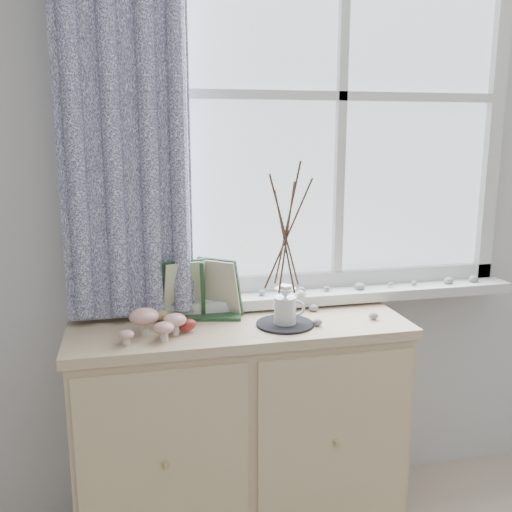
# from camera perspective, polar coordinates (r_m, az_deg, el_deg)

# --- Properties ---
(sideboard) EXTENTS (1.20, 0.45, 0.85)m
(sideboard) POSITION_cam_1_polar(r_m,az_deg,el_deg) (2.22, -1.59, -17.08)
(sideboard) COLOR tan
(sideboard) RESTS_ON ground
(botanical_book) EXTENTS (0.35, 0.20, 0.23)m
(botanical_book) POSITION_cam_1_polar(r_m,az_deg,el_deg) (2.05, -5.29, -3.36)
(botanical_book) COLOR #204225
(botanical_book) RESTS_ON sideboard
(toadstool_cluster) EXTENTS (0.23, 0.16, 0.09)m
(toadstool_cluster) POSITION_cam_1_polar(r_m,az_deg,el_deg) (1.92, -10.19, -6.47)
(toadstool_cluster) COLOR beige
(toadstool_cluster) RESTS_ON sideboard
(wooden_eggs) EXTENTS (0.13, 0.17, 0.06)m
(wooden_eggs) POSITION_cam_1_polar(r_m,az_deg,el_deg) (2.01, -8.24, -6.36)
(wooden_eggs) COLOR tan
(wooden_eggs) RESTS_ON sideboard
(songbird_figurine) EXTENTS (0.15, 0.08, 0.07)m
(songbird_figurine) POSITION_cam_1_polar(r_m,az_deg,el_deg) (2.18, 3.34, -4.43)
(songbird_figurine) COLOR beige
(songbird_figurine) RESTS_ON sideboard
(crocheted_doily) EXTENTS (0.20, 0.20, 0.01)m
(crocheted_doily) POSITION_cam_1_polar(r_m,az_deg,el_deg) (2.02, 2.91, -6.81)
(crocheted_doily) COLOR black
(crocheted_doily) RESTS_ON sideboard
(twig_pitcher) EXTENTS (0.25, 0.25, 0.58)m
(twig_pitcher) POSITION_cam_1_polar(r_m,az_deg,el_deg) (1.94, 3.01, 2.51)
(twig_pitcher) COLOR silver
(twig_pitcher) RESTS_ON crocheted_doily
(sideboard_pebbles) EXTENTS (0.26, 0.19, 0.02)m
(sideboard_pebbles) POSITION_cam_1_polar(r_m,az_deg,el_deg) (2.10, 7.88, -5.90)
(sideboard_pebbles) COLOR gray
(sideboard_pebbles) RESTS_ON sideboard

